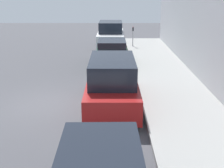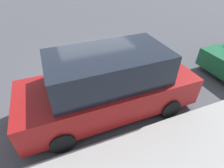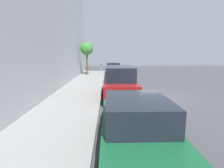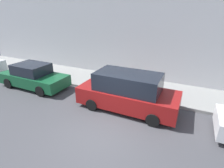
# 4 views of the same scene
# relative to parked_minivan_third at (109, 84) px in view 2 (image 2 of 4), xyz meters

# --- Properties ---
(ground_plane) EXTENTS (60.00, 60.00, 0.00)m
(ground_plane) POSITION_rel_parked_minivan_third_xyz_m (-2.37, 0.20, -0.92)
(ground_plane) COLOR #424247
(parked_minivan_third) EXTENTS (2.02, 4.90, 1.90)m
(parked_minivan_third) POSITION_rel_parked_minivan_third_xyz_m (0.00, 0.00, 0.00)
(parked_minivan_third) COLOR maroon
(parked_minivan_third) RESTS_ON ground_plane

